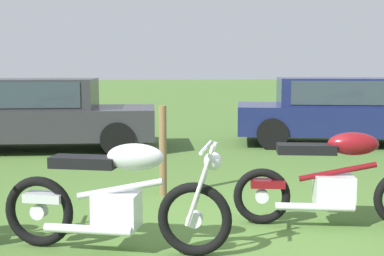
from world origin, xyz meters
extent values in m
plane|color=#476B2D|center=(0.00, 0.00, 0.00)|extent=(120.00, 120.00, 0.00)
torus|color=black|center=(-0.30, -0.50, 0.33)|extent=(0.67, 0.24, 0.67)
torus|color=black|center=(-1.73, -0.17, 0.33)|extent=(0.67, 0.24, 0.67)
cylinder|color=silver|center=(-0.30, -0.50, 0.33)|extent=(0.16, 0.13, 0.14)
cylinder|color=silver|center=(-1.73, -0.17, 0.33)|extent=(0.16, 0.13, 0.14)
cylinder|color=silver|center=(-0.22, -0.43, 0.66)|extent=(0.27, 0.09, 0.72)
cylinder|color=silver|center=(-0.26, -0.60, 0.66)|extent=(0.27, 0.09, 0.72)
cube|color=silver|center=(-1.00, -0.34, 0.38)|extent=(0.46, 0.38, 0.32)
cylinder|color=#B7BABF|center=(-0.97, -0.35, 0.58)|extent=(0.79, 0.24, 0.23)
ellipsoid|color=#B7BABF|center=(-0.82, -0.38, 0.88)|extent=(0.57, 0.37, 0.24)
cube|color=black|center=(-1.29, -0.27, 0.82)|extent=(0.64, 0.37, 0.10)
cube|color=#B7BABF|center=(-1.67, -0.18, 0.47)|extent=(0.39, 0.26, 0.08)
cylinder|color=silver|center=(-0.20, -0.52, 0.98)|extent=(0.18, 0.63, 0.03)
sphere|color=silver|center=(-0.14, -0.54, 0.86)|extent=(0.19, 0.19, 0.16)
cylinder|color=silver|center=(-1.25, -0.45, 0.24)|extent=(0.80, 0.26, 0.08)
torus|color=black|center=(0.48, 0.38, 0.30)|extent=(0.61, 0.17, 0.60)
cylinder|color=silver|center=(0.48, 0.38, 0.30)|extent=(0.15, 0.12, 0.14)
cube|color=silver|center=(1.22, 0.27, 0.38)|extent=(0.44, 0.35, 0.32)
cylinder|color=maroon|center=(1.25, 0.27, 0.58)|extent=(0.80, 0.17, 0.23)
ellipsoid|color=maroon|center=(1.40, 0.25, 0.88)|extent=(0.55, 0.33, 0.24)
cube|color=black|center=(0.92, 0.32, 0.82)|extent=(0.63, 0.32, 0.10)
cube|color=maroon|center=(0.54, 0.37, 0.44)|extent=(0.38, 0.23, 0.08)
cylinder|color=silver|center=(0.98, 0.15, 0.24)|extent=(0.80, 0.19, 0.08)
cube|color=#2D2D33|center=(-3.02, 5.48, 0.55)|extent=(4.63, 1.82, 0.60)
cube|color=#2D2D33|center=(-3.17, 5.48, 1.13)|extent=(2.56, 1.61, 0.60)
cube|color=#2D3842|center=(-3.17, 5.48, 1.15)|extent=(2.18, 1.64, 0.48)
cylinder|color=black|center=(-1.43, 6.32, 0.32)|extent=(0.64, 0.23, 0.64)
cylinder|color=black|center=(-1.40, 4.70, 0.32)|extent=(0.64, 0.23, 0.64)
cube|color=#161E4C|center=(3.34, 5.81, 0.55)|extent=(4.75, 2.42, 0.60)
cube|color=#161E4C|center=(3.20, 5.84, 1.13)|extent=(2.71, 1.93, 0.60)
cube|color=#2D3842|center=(3.20, 5.84, 1.15)|extent=(2.35, 1.90, 0.48)
cylinder|color=black|center=(1.92, 6.85, 0.32)|extent=(0.67, 0.32, 0.64)
cylinder|color=black|center=(1.67, 5.27, 0.32)|extent=(0.67, 0.32, 0.64)
cylinder|color=brown|center=(-0.57, 1.66, 0.59)|extent=(0.10, 0.10, 1.17)
camera|label=1|loc=(-0.60, -4.88, 1.68)|focal=47.85mm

